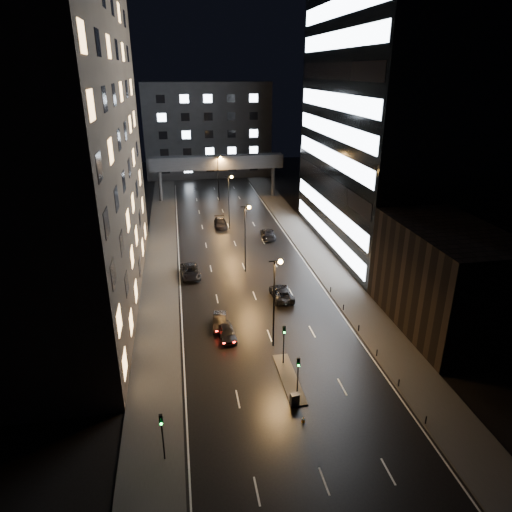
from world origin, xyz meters
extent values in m
plane|color=black|center=(0.00, 40.00, 0.00)|extent=(160.00, 160.00, 0.00)
cube|color=#383533|center=(-12.50, 35.00, 0.07)|extent=(5.00, 110.00, 0.15)
cube|color=#383533|center=(12.50, 35.00, 0.07)|extent=(5.00, 110.00, 0.15)
cube|color=#2D2319|center=(-22.50, 24.00, 20.00)|extent=(15.00, 48.00, 40.00)
cube|color=black|center=(20.00, 9.00, 6.00)|extent=(10.00, 18.00, 12.00)
cube|color=black|center=(25.00, 36.00, 22.50)|extent=(20.00, 36.00, 45.00)
cube|color=#333335|center=(0.00, 98.00, 12.50)|extent=(34.00, 14.00, 25.00)
cube|color=#333335|center=(0.00, 70.00, 8.50)|extent=(30.00, 3.00, 3.00)
cylinder|color=#333335|center=(-13.00, 70.00, 3.50)|extent=(0.80, 0.80, 7.00)
cylinder|color=#333335|center=(13.00, 70.00, 3.50)|extent=(0.80, 0.80, 7.00)
cube|color=#383533|center=(0.30, 2.00, 0.07)|extent=(1.60, 8.00, 0.15)
cylinder|color=black|center=(0.30, 4.50, 1.90)|extent=(0.12, 0.12, 3.50)
cube|color=black|center=(0.30, 4.50, 4.10)|extent=(0.28, 0.22, 0.90)
sphere|color=#0CFF33|center=(0.30, 4.36, 3.82)|extent=(0.18, 0.18, 0.18)
cylinder|color=black|center=(0.30, -1.00, 1.90)|extent=(0.12, 0.12, 3.50)
cube|color=black|center=(0.30, -1.00, 4.10)|extent=(0.28, 0.22, 0.90)
sphere|color=#0CFF33|center=(0.30, -1.14, 3.82)|extent=(0.18, 0.18, 0.18)
cylinder|color=black|center=(-11.50, -6.00, 1.75)|extent=(0.12, 0.12, 3.50)
cube|color=black|center=(-11.50, -6.00, 3.95)|extent=(0.28, 0.22, 0.90)
sphere|color=#0CFF33|center=(-11.50, -6.14, 3.67)|extent=(0.18, 0.18, 0.18)
cylinder|color=black|center=(10.20, -6.00, 0.45)|extent=(0.12, 0.12, 0.90)
cylinder|color=black|center=(10.20, -1.00, 0.45)|extent=(0.12, 0.12, 0.90)
cylinder|color=black|center=(10.20, 4.00, 0.45)|extent=(0.12, 0.12, 0.90)
cylinder|color=black|center=(10.20, 9.00, 0.45)|extent=(0.12, 0.12, 0.90)
cylinder|color=black|center=(10.20, 14.00, 0.45)|extent=(0.12, 0.12, 0.90)
cylinder|color=black|center=(10.20, 19.00, 0.45)|extent=(0.12, 0.12, 0.90)
cylinder|color=black|center=(0.00, 8.00, 5.00)|extent=(0.18, 0.18, 10.00)
cylinder|color=black|center=(0.00, 8.00, 10.00)|extent=(1.20, 0.12, 0.12)
sphere|color=#FF9E38|center=(0.60, 8.00, 9.90)|extent=(0.50, 0.50, 0.50)
cylinder|color=black|center=(0.00, 28.00, 5.00)|extent=(0.18, 0.18, 10.00)
cylinder|color=black|center=(0.00, 28.00, 10.00)|extent=(1.20, 0.12, 0.12)
sphere|color=#FF9E38|center=(0.60, 28.00, 9.90)|extent=(0.50, 0.50, 0.50)
cylinder|color=black|center=(0.00, 48.00, 5.00)|extent=(0.18, 0.18, 10.00)
cylinder|color=black|center=(0.00, 48.00, 10.00)|extent=(1.20, 0.12, 0.12)
sphere|color=#FF9E38|center=(0.60, 48.00, 9.90)|extent=(0.50, 0.50, 0.50)
cylinder|color=black|center=(0.00, 68.00, 5.00)|extent=(0.18, 0.18, 10.00)
cylinder|color=black|center=(0.00, 68.00, 10.00)|extent=(1.20, 0.12, 0.12)
sphere|color=#FF9E38|center=(0.60, 68.00, 9.90)|extent=(0.50, 0.50, 0.50)
imported|color=black|center=(-4.79, 10.36, 0.74)|extent=(2.08, 4.45, 1.47)
imported|color=black|center=(-5.34, 12.93, 0.70)|extent=(2.00, 4.43, 1.41)
imported|color=black|center=(-8.15, 27.57, 0.79)|extent=(3.00, 5.86, 1.58)
imported|color=black|center=(-1.50, 49.40, 0.79)|extent=(2.27, 5.47, 1.58)
imported|color=black|center=(3.36, 18.70, 0.76)|extent=(2.58, 5.49, 1.52)
imported|color=black|center=(6.20, 41.79, 0.83)|extent=(2.74, 5.86, 1.66)
cube|color=#434345|center=(-0.10, -1.70, 0.69)|extent=(0.81, 0.62, 1.08)
cone|color=orange|center=(0.11, -3.87, 0.27)|extent=(0.43, 0.43, 0.55)
cone|color=orange|center=(0.16, -1.03, 0.23)|extent=(0.43, 0.43, 0.47)
camera|label=1|loc=(-9.16, -33.37, 27.90)|focal=32.00mm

